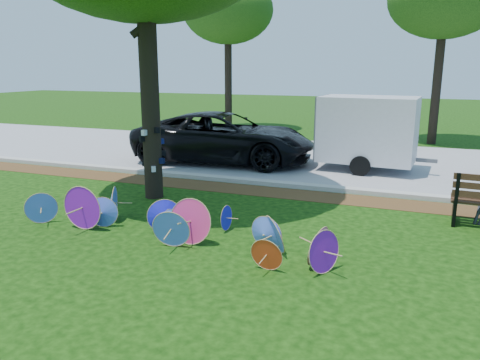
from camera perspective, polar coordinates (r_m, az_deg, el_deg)
The scene contains 7 objects.
ground at distance 8.29m, azimuth -8.26°, elevation -8.84°, with size 90.00×90.00×0.00m, color black.
mulch_strip at distance 12.20m, azimuth 1.97°, elevation -1.30°, with size 90.00×1.00×0.01m, color #472D16.
curb at distance 12.83m, azimuth 2.99°, elevation -0.30°, with size 90.00×0.30×0.12m, color #B7B5AD.
street at distance 16.76m, azimuth 7.35°, elevation 2.72°, with size 90.00×8.00×0.01m, color gray.
parasol_pile at distance 8.74m, azimuth -7.65°, elevation -5.07°, with size 6.41×1.87×0.90m.
black_van at distance 15.75m, azimuth -1.95°, elevation 5.19°, with size 2.77×6.02×1.67m, color black.
cargo_trailer at distance 14.96m, azimuth 15.34°, elevation 6.01°, with size 2.82×1.78×2.57m, color silver.
Camera 1 is at (3.79, -6.67, 3.15)m, focal length 35.00 mm.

